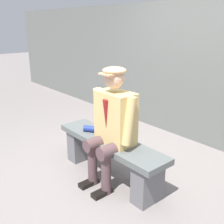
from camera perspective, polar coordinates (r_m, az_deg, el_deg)
The scene contains 5 objects.
ground_plane at distance 3.38m, azimuth -0.47°, elevation -13.62°, with size 30.00×30.00×0.00m, color slate.
bench at distance 3.22m, azimuth -0.49°, elevation -8.70°, with size 1.58×0.39×0.50m.
seated_man at distance 2.94m, azimuth 0.04°, elevation -2.11°, with size 0.62×0.56×1.37m.
rolled_magazine at distance 3.34m, azimuth -3.96°, elevation -3.68°, with size 0.08×0.08×0.25m, color navy.
stadium_wall at distance 4.33m, azimuth 18.47°, elevation 7.87°, with size 12.00×0.24×2.14m, color #5F645F.
Camera 1 is at (-2.20, 1.84, 1.79)m, focal length 42.77 mm.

